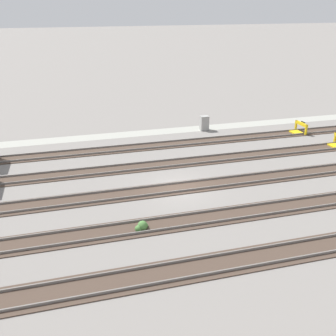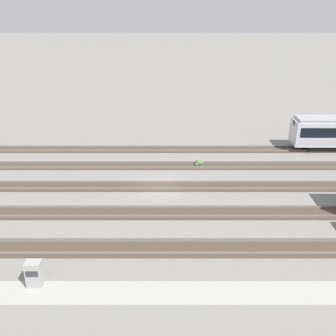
# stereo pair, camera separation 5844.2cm
# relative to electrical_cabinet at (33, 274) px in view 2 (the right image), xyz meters

# --- Properties ---
(ground_plane) EXTENTS (400.00, 400.00, 0.00)m
(ground_plane) POSITION_rel_electrical_cabinet_xyz_m (6.96, 13.38, -0.80)
(ground_plane) COLOR gray
(service_walkway) EXTENTS (54.00, 2.00, 0.01)m
(service_walkway) POSITION_rel_electrical_cabinet_xyz_m (6.96, -0.67, -0.80)
(service_walkway) COLOR #9E9E93
(service_walkway) RESTS_ON ground
(rail_track_nearest) EXTENTS (90.00, 2.23, 0.21)m
(rail_track_nearest) POSITION_rel_electrical_cabinet_xyz_m (6.96, 3.69, -0.76)
(rail_track_nearest) COLOR #47382D
(rail_track_nearest) RESTS_ON ground
(rail_track_near_inner) EXTENTS (90.00, 2.23, 0.21)m
(rail_track_near_inner) POSITION_rel_electrical_cabinet_xyz_m (6.96, 8.54, -0.76)
(rail_track_near_inner) COLOR #47382D
(rail_track_near_inner) RESTS_ON ground
(rail_track_middle) EXTENTS (90.00, 2.24, 0.21)m
(rail_track_middle) POSITION_rel_electrical_cabinet_xyz_m (6.96, 13.38, -0.76)
(rail_track_middle) COLOR #47382D
(rail_track_middle) RESTS_ON ground
(rail_track_far_inner) EXTENTS (90.00, 2.23, 0.21)m
(rail_track_far_inner) POSITION_rel_electrical_cabinet_xyz_m (6.96, 18.23, -0.76)
(rail_track_far_inner) COLOR #47382D
(rail_track_far_inner) RESTS_ON ground
(rail_track_farthest) EXTENTS (90.00, 2.23, 0.21)m
(rail_track_farthest) POSITION_rel_electrical_cabinet_xyz_m (6.96, 23.08, -0.76)
(rail_track_farthest) COLOR #47382D
(rail_track_farthest) RESTS_ON ground
(electrical_cabinet) EXTENTS (0.90, 0.73, 1.60)m
(electrical_cabinet) POSITION_rel_electrical_cabinet_xyz_m (0.00, 0.00, 0.00)
(electrical_cabinet) COLOR #9E9E99
(electrical_cabinet) RESTS_ON ground
(weed_clump) EXTENTS (0.92, 0.70, 0.64)m
(weed_clump) POSITION_rel_electrical_cabinet_xyz_m (10.90, 18.45, -0.56)
(weed_clump) COLOR #4C7F3D
(weed_clump) RESTS_ON ground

